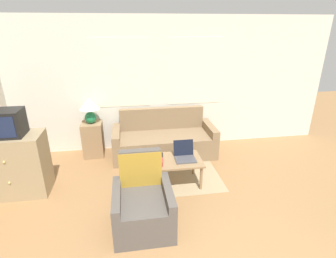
# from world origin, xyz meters

# --- Properties ---
(wall_back) EXTENTS (6.89, 0.06, 2.60)m
(wall_back) POSITION_xyz_m (-0.00, 4.20, 1.31)
(wall_back) COLOR silver
(wall_back) RESTS_ON ground_plane
(rug) EXTENTS (1.65, 1.80, 0.01)m
(rug) POSITION_xyz_m (-0.07, 3.20, 0.00)
(rug) COLOR #9E8966
(rug) RESTS_ON ground_plane
(couch) EXTENTS (1.97, 0.82, 0.87)m
(couch) POSITION_xyz_m (-0.05, 3.78, 0.27)
(couch) COLOR #846B4C
(couch) RESTS_ON ground_plane
(armchair) EXTENTS (0.73, 0.75, 0.94)m
(armchair) POSITION_xyz_m (-0.60, 1.81, 0.28)
(armchair) COLOR #514C47
(armchair) RESTS_ON ground_plane
(tv_dresser) EXTENTS (0.92, 0.53, 0.95)m
(tv_dresser) POSITION_xyz_m (-2.44, 2.81, 0.47)
(tv_dresser) COLOR #998460
(tv_dresser) RESTS_ON ground_plane
(television) EXTENTS (0.50, 0.37, 0.38)m
(television) POSITION_xyz_m (-2.44, 2.80, 1.14)
(television) COLOR black
(television) RESTS_ON tv_dresser
(side_table) EXTENTS (0.38, 0.38, 0.68)m
(side_table) POSITION_xyz_m (-1.42, 3.90, 0.34)
(side_table) COLOR #937551
(side_table) RESTS_ON ground_plane
(table_lamp) EXTENTS (0.38, 0.38, 0.48)m
(table_lamp) POSITION_xyz_m (-1.42, 3.90, 0.99)
(table_lamp) COLOR #1E8451
(table_lamp) RESTS_ON side_table
(coffee_table) EXTENTS (0.92, 0.58, 0.43)m
(coffee_table) POSITION_xyz_m (-0.07, 2.68, 0.38)
(coffee_table) COLOR #8E704C
(coffee_table) RESTS_ON ground_plane
(laptop) EXTENTS (0.32, 0.32, 0.27)m
(laptop) POSITION_xyz_m (0.13, 2.70, 0.49)
(laptop) COLOR #47474C
(laptop) RESTS_ON coffee_table
(cup_navy) EXTENTS (0.08, 0.08, 0.08)m
(cup_navy) POSITION_xyz_m (-0.29, 2.51, 0.47)
(cup_navy) COLOR #B23D38
(cup_navy) RESTS_ON coffee_table
(snack_bowl) EXTENTS (0.16, 0.16, 0.06)m
(snack_bowl) POSITION_xyz_m (-0.29, 2.69, 0.46)
(snack_bowl) COLOR #B23D38
(snack_bowl) RESTS_ON coffee_table
(tv_remote) EXTENTS (0.07, 0.15, 0.02)m
(tv_remote) POSITION_xyz_m (-0.22, 2.85, 0.44)
(tv_remote) COLOR black
(tv_remote) RESTS_ON coffee_table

